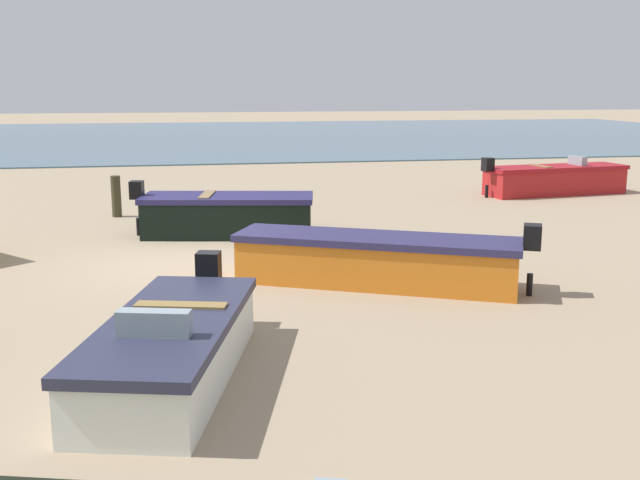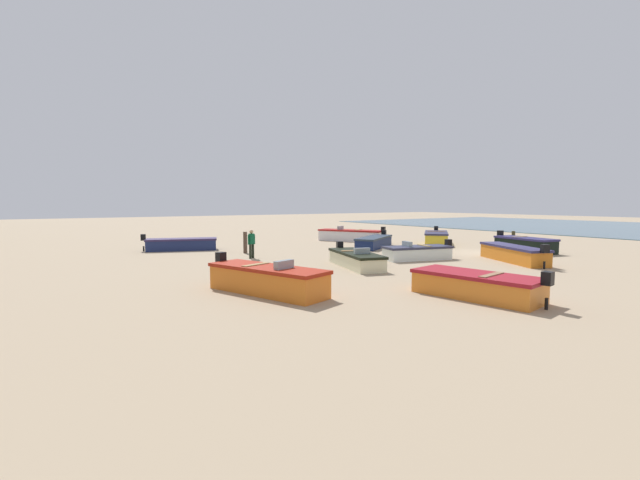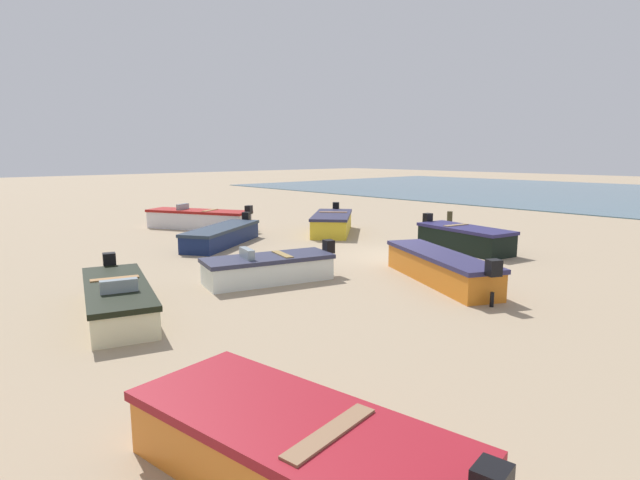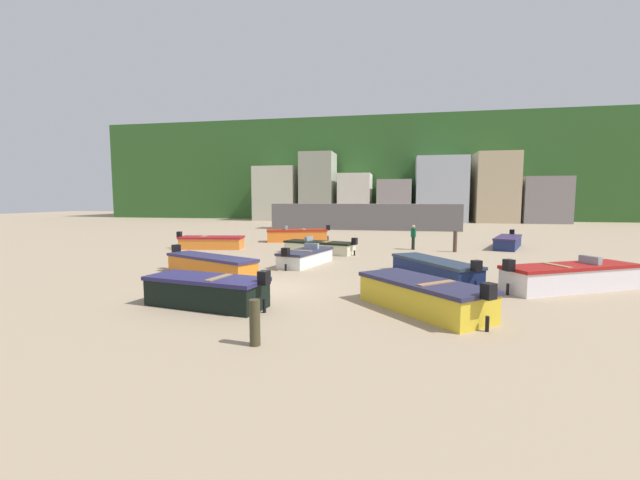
{
  "view_description": "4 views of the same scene",
  "coord_description": "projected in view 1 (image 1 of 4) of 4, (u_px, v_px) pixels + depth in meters",
  "views": [
    {
      "loc": [
        0.06,
        14.15,
        3.37
      ],
      "look_at": [
        -2.1,
        2.64,
        0.93
      ],
      "focal_mm": 42.12,
      "sensor_mm": 36.0,
      "label": 1
    },
    {
      "loc": [
        -16.17,
        23.09,
        3.16
      ],
      "look_at": [
        5.18,
        8.89,
        0.87
      ],
      "focal_mm": 23.93,
      "sensor_mm": 36.0,
      "label": 2
    },
    {
      "loc": [
        -11.49,
        14.35,
        3.69
      ],
      "look_at": [
        -0.09,
        4.02,
        1.07
      ],
      "focal_mm": 28.58,
      "sensor_mm": 36.0,
      "label": 3
    },
    {
      "loc": [
        4.93,
        -14.31,
        3.34
      ],
      "look_at": [
        -0.33,
        12.26,
        0.6
      ],
      "focal_mm": 23.12,
      "sensor_mm": 36.0,
      "label": 4
    }
  ],
  "objects": [
    {
      "name": "mooring_post_near_water",
      "position": [
        116.0,
        196.0,
        19.35
      ],
      "size": [
        0.25,
        0.25,
        1.06
      ],
      "primitive_type": "cylinder",
      "color": "#3E3924",
      "rests_on": "ground"
    },
    {
      "name": "tidal_water",
      "position": [
        180.0,
        136.0,
        48.95
      ],
      "size": [
        80.0,
        36.0,
        0.06
      ],
      "primitive_type": "cube",
      "color": "slate",
      "rests_on": "ground"
    },
    {
      "name": "boat_black_10",
      "position": [
        227.0,
        215.0,
        16.96
      ],
      "size": [
        4.19,
        2.13,
        1.24
      ],
      "rotation": [
        0.0,
        0.0,
        1.39
      ],
      "color": "black",
      "rests_on": "ground"
    },
    {
      "name": "ground_plane",
      "position": [
        187.0,
        264.0,
        14.32
      ],
      "size": [
        160.0,
        160.0,
        0.0
      ],
      "primitive_type": "plane",
      "color": "tan"
    },
    {
      "name": "boat_red_2",
      "position": [
        555.0,
        180.0,
        23.35
      ],
      "size": [
        4.88,
        1.86,
        1.21
      ],
      "rotation": [
        0.0,
        0.0,
        1.7
      ],
      "color": "#B32021",
      "rests_on": "ground"
    },
    {
      "name": "boat_white_4",
      "position": [
        172.0,
        347.0,
        8.66
      ],
      "size": [
        2.29,
        4.09,
        1.07
      ],
      "rotation": [
        0.0,
        0.0,
        6.03
      ],
      "color": "white",
      "rests_on": "ground"
    },
    {
      "name": "boat_orange_5",
      "position": [
        377.0,
        260.0,
        12.75
      ],
      "size": [
        4.91,
        3.17,
        1.17
      ],
      "rotation": [
        0.0,
        0.0,
        4.26
      ],
      "color": "orange",
      "rests_on": "ground"
    }
  ]
}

